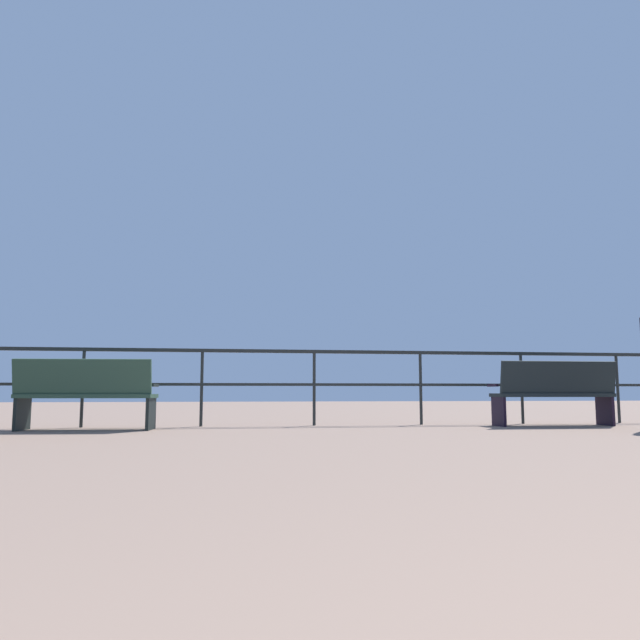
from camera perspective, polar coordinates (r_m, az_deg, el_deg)
The scene contains 3 objects.
pier_railing at distance 8.91m, azimuth -0.55°, elevation -4.75°, with size 25.86×0.05×1.10m.
bench_near_left at distance 8.31m, azimuth -21.13°, elevation -6.28°, with size 1.73×0.83×0.90m.
bench_near_right at distance 9.34m, azimuth 21.16°, elevation -6.16°, with size 1.71×0.65×0.92m.
Camera 1 is at (-1.26, 0.80, 0.49)m, focal length 34.11 mm.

